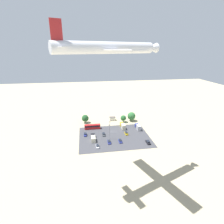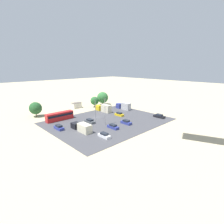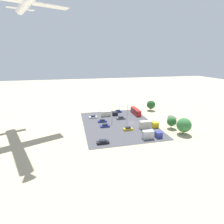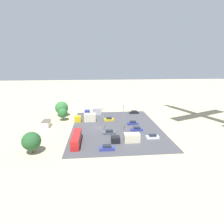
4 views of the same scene
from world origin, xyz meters
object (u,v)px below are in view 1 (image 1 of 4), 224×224
Objects in this scene: parked_car_5 at (85,134)px; parked_truck_2 at (123,126)px; parked_car_6 at (104,134)px; bus at (92,127)px; parked_truck_1 at (93,138)px; parked_car_2 at (148,142)px; parked_truck_0 at (138,127)px; shed_building at (112,119)px; parked_car_3 at (120,141)px; parked_car_4 at (109,142)px; parked_car_0 at (126,133)px; parked_car_1 at (98,146)px; airplane at (111,48)px.

parked_truck_2 is (-26.91, -7.29, 0.96)m from parked_car_5.
parked_car_5 is at bearing -7.40° from parked_car_6.
parked_truck_1 is at bearing -1.23° from bus.
parked_car_2 is at bearing 150.14° from parked_car_6.
shed_building is at bearing 129.00° from parked_truck_0.
parked_car_3 is at bearing -29.84° from parked_car_5.
parked_car_3 is at bearing -13.88° from parked_car_2.
shed_building is 1.06× the size of parked_car_4.
bus is at bearing 170.36° from parked_truck_0.
parked_car_0 is (-5.38, 25.69, -0.64)m from shed_building.
parked_truck_1 is 1.02× the size of parked_truck_2.
parked_truck_2 is at bearing 162.29° from parked_truck_0.
shed_building is 1.12× the size of parked_car_0.
parked_truck_1 reaches higher than parked_car_1.
parked_truck_0 is 0.21× the size of airplane.
parked_truck_0 is at bearing -89.53° from parked_car_2.
airplane reaches higher than parked_car_3.
parked_car_3 is (6.05, 9.53, 0.01)m from parked_car_0.
parked_car_3 reaches higher than parked_car_0.
parked_car_1 is 0.11× the size of airplane.
airplane reaches higher than parked_car_0.
parked_car_6 is 0.51× the size of parked_truck_2.
airplane is at bearing -80.44° from parked_car_1.
parked_car_2 is at bearing -0.34° from parked_car_1.
shed_building is 1.08× the size of parked_car_3.
parked_truck_0 reaches higher than parked_truck_1.
parked_car_3 is 0.98× the size of parked_car_4.
parked_truck_0 reaches higher than parked_car_2.
parked_car_0 is 24.30m from parked_car_1.
airplane is at bearing 67.41° from parked_car_0.
parked_car_1 is 15.29m from parked_car_6.
parked_car_5 is at bearing -173.88° from parked_truck_0.
parked_car_1 is at bearing 27.23° from parked_car_4.
parked_truck_0 is at bearing -147.02° from parked_car_0.
parked_car_4 is at bearing 22.54° from bus.
parked_car_1 is 14.75m from parked_car_3.
bus is 32.46m from parked_truck_0.
parked_car_1 is at bearing 167.54° from airplane.
parked_truck_1 is 26.21m from parked_truck_2.
parked_car_0 is 27.25m from parked_car_5.
parked_car_2 is 40.73m from parked_car_5.
parked_car_2 is 1.09× the size of parked_car_3.
shed_building is 1.08× the size of parked_car_1.
parked_car_6 is (9.72, 24.69, -0.68)m from shed_building.
parked_car_0 is 0.91× the size of parked_car_6.
parked_car_0 is 12.09m from parked_truck_0.
parked_car_6 is (15.11, -1.00, -0.04)m from parked_car_0.
parked_truck_0 is at bearing -17.71° from parked_truck_2.
airplane is (-6.20, 34.22, 52.74)m from parked_truck_1.
bus is (16.51, 13.70, 0.45)m from shed_building.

